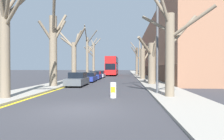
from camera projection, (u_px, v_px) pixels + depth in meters
ground_plane at (77, 110)px, 9.06m from camera, size 300.00×300.00×0.00m
sidewalk_left at (101, 74)px, 59.33m from camera, size 2.98×120.00×0.12m
sidewalk_right at (138, 74)px, 58.51m from camera, size 2.98×120.00×0.12m
building_facade_right at (174, 50)px, 40.69m from camera, size 10.08×45.44×11.19m
kerb_line_stripe at (106, 74)px, 59.20m from camera, size 0.24×120.00×0.01m
street_tree_left_0 at (7, 30)px, 11.95m from camera, size 2.57×4.31×7.82m
street_tree_left_1 at (53, 47)px, 19.75m from camera, size 2.43×3.22×8.04m
street_tree_left_2 at (74, 57)px, 27.58m from camera, size 4.59×3.18×7.24m
street_tree_left_3 at (88, 55)px, 36.02m from camera, size 2.64×3.88×9.16m
street_tree_left_4 at (93, 58)px, 43.31m from camera, size 2.42×4.83×8.09m
street_tree_right_0 at (170, 46)px, 12.56m from camera, size 3.91×3.30×7.37m
street_tree_right_1 at (152, 61)px, 22.51m from camera, size 2.67×4.84×5.38m
street_tree_right_2 at (143, 62)px, 32.87m from camera, size 2.08×2.85×6.08m
street_tree_right_3 at (140, 60)px, 43.56m from camera, size 3.54×3.80×8.19m
street_tree_right_4 at (137, 59)px, 53.77m from camera, size 2.09×4.06×8.87m
double_decker_bus at (112, 65)px, 49.09m from camera, size 2.55×11.15×4.47m
parked_car_0 at (78, 80)px, 20.96m from camera, size 1.74×4.32×1.44m
parked_car_1 at (89, 77)px, 27.07m from camera, size 1.88×4.26×1.26m
parked_car_2 at (95, 75)px, 32.66m from camera, size 1.74×4.28×1.34m
parked_car_3 at (100, 74)px, 38.33m from camera, size 1.83×4.11×1.32m
lamp_post at (156, 23)px, 14.14m from camera, size 1.40×0.20×9.24m
traffic_bollard at (113, 90)px, 12.74m from camera, size 0.39×0.40×0.98m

